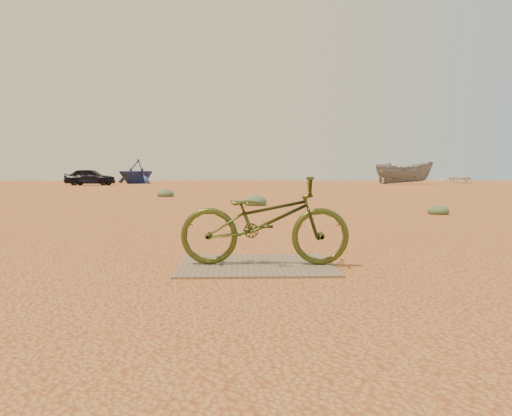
{
  "coord_description": "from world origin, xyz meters",
  "views": [
    {
      "loc": [
        -0.34,
        -4.8,
        0.95
      ],
      "look_at": [
        -0.15,
        0.27,
        0.6
      ],
      "focal_mm": 35.0,
      "sensor_mm": 36.0,
      "label": 1
    }
  ],
  "objects_px": {
    "bicycle": "(265,220)",
    "boat_far_left": "(136,171)",
    "boat_far_right": "(459,179)",
    "plywood_board": "(256,265)",
    "boat_mid_right": "(404,173)",
    "car": "(90,177)"
  },
  "relations": [
    {
      "from": "plywood_board",
      "to": "boat_far_left",
      "type": "xyz_separation_m",
      "value": [
        -9.55,
        41.16,
        1.12
      ]
    },
    {
      "from": "bicycle",
      "to": "car",
      "type": "height_order",
      "value": "car"
    },
    {
      "from": "car",
      "to": "boat_mid_right",
      "type": "height_order",
      "value": "boat_mid_right"
    },
    {
      "from": "car",
      "to": "boat_mid_right",
      "type": "bearing_deg",
      "value": -78.52
    },
    {
      "from": "boat_mid_right",
      "to": "boat_far_left",
      "type": "bearing_deg",
      "value": 88.82
    },
    {
      "from": "bicycle",
      "to": "boat_far_left",
      "type": "relative_size",
      "value": 0.4
    },
    {
      "from": "bicycle",
      "to": "boat_mid_right",
      "type": "height_order",
      "value": "boat_mid_right"
    },
    {
      "from": "car",
      "to": "boat_mid_right",
      "type": "relative_size",
      "value": 0.77
    },
    {
      "from": "plywood_board",
      "to": "boat_far_left",
      "type": "distance_m",
      "value": 42.26
    },
    {
      "from": "bicycle",
      "to": "car",
      "type": "distance_m",
      "value": 36.8
    },
    {
      "from": "bicycle",
      "to": "boat_far_right",
      "type": "distance_m",
      "value": 47.18
    },
    {
      "from": "car",
      "to": "boat_far_left",
      "type": "xyz_separation_m",
      "value": [
        2.32,
        6.38,
        0.47
      ]
    },
    {
      "from": "car",
      "to": "boat_far_right",
      "type": "bearing_deg",
      "value": -73.99
    },
    {
      "from": "bicycle",
      "to": "boat_mid_right",
      "type": "bearing_deg",
      "value": -17.66
    },
    {
      "from": "plywood_board",
      "to": "car",
      "type": "relative_size",
      "value": 0.41
    },
    {
      "from": "bicycle",
      "to": "boat_far_right",
      "type": "relative_size",
      "value": 0.41
    },
    {
      "from": "boat_far_right",
      "to": "plywood_board",
      "type": "bearing_deg",
      "value": -106.97
    },
    {
      "from": "bicycle",
      "to": "boat_far_left",
      "type": "xyz_separation_m",
      "value": [
        -9.63,
        41.17,
        0.65
      ]
    },
    {
      "from": "car",
      "to": "boat_mid_right",
      "type": "xyz_separation_m",
      "value": [
        26.36,
        3.79,
        0.32
      ]
    },
    {
      "from": "boat_far_right",
      "to": "boat_far_left",
      "type": "bearing_deg",
      "value": -168.42
    },
    {
      "from": "plywood_board",
      "to": "boat_far_right",
      "type": "relative_size",
      "value": 0.37
    },
    {
      "from": "plywood_board",
      "to": "bicycle",
      "type": "distance_m",
      "value": 0.47
    }
  ]
}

